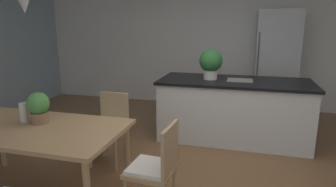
{
  "coord_description": "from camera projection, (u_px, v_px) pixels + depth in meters",
  "views": [
    {
      "loc": [
        0.38,
        -2.89,
        1.7
      ],
      "look_at": [
        -0.42,
        0.06,
        0.96
      ],
      "focal_mm": 30.97,
      "sensor_mm": 36.0,
      "label": 1
    }
  ],
  "objects": [
    {
      "name": "ground_plane",
      "position": [
        203.0,
        183.0,
        3.21
      ],
      "size": [
        10.0,
        8.4,
        0.04
      ],
      "primitive_type": "cube",
      "color": "brown"
    },
    {
      "name": "wall_back_kitchen",
      "position": [
        229.0,
        41.0,
        5.95
      ],
      "size": [
        10.0,
        0.12,
        2.7
      ],
      "primitive_type": "cube",
      "color": "white",
      "rests_on": "ground_plane"
    },
    {
      "name": "dining_table",
      "position": [
        32.0,
        133.0,
        2.83
      ],
      "size": [
        1.79,
        0.96,
        0.73
      ],
      "color": "tan",
      "rests_on": "ground_plane"
    },
    {
      "name": "chair_far_right",
      "position": [
        110.0,
        126.0,
        3.57
      ],
      "size": [
        0.41,
        0.41,
        0.87
      ],
      "color": "tan",
      "rests_on": "ground_plane"
    },
    {
      "name": "chair_kitchen_end",
      "position": [
        156.0,
        167.0,
        2.55
      ],
      "size": [
        0.43,
        0.43,
        0.87
      ],
      "color": "tan",
      "rests_on": "ground_plane"
    },
    {
      "name": "kitchen_island",
      "position": [
        233.0,
        109.0,
        4.32
      ],
      "size": [
        2.19,
        0.95,
        0.91
      ],
      "color": "silver",
      "rests_on": "ground_plane"
    },
    {
      "name": "refrigerator",
      "position": [
        276.0,
        64.0,
        5.43
      ],
      "size": [
        0.75,
        0.67,
        1.96
      ],
      "color": "#B2B5B7",
      "rests_on": "ground_plane"
    },
    {
      "name": "potted_plant_on_island",
      "position": [
        211.0,
        62.0,
        4.25
      ],
      "size": [
        0.34,
        0.34,
        0.44
      ],
      "color": "beige",
      "rests_on": "kitchen_island"
    },
    {
      "name": "potted_plant_on_table",
      "position": [
        39.0,
        107.0,
        2.88
      ],
      "size": [
        0.22,
        0.22,
        0.32
      ],
      "color": "#8C664C",
      "rests_on": "dining_table"
    },
    {
      "name": "vase_on_dining_table",
      "position": [
        24.0,
        112.0,
        2.93
      ],
      "size": [
        0.09,
        0.09,
        0.2
      ],
      "color": "silver",
      "rests_on": "dining_table"
    }
  ]
}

